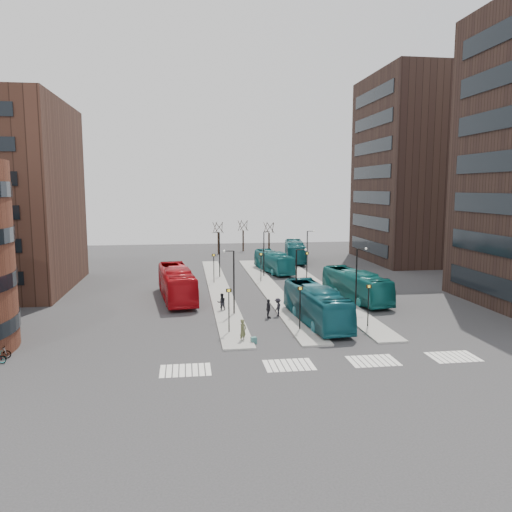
{
  "coord_description": "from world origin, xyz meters",
  "views": [
    {
      "loc": [
        -7.79,
        -28.05,
        11.98
      ],
      "look_at": [
        -0.65,
        22.59,
        5.0
      ],
      "focal_mm": 35.0,
      "sensor_mm": 36.0,
      "label": 1
    }
  ],
  "objects": [
    {
      "name": "island_mid",
      "position": [
        2.0,
        30.0,
        0.07
      ],
      "size": [
        2.5,
        45.0,
        0.15
      ],
      "primitive_type": "cube",
      "color": "gray",
      "rests_on": "ground"
    },
    {
      "name": "crosswalk_stripes",
      "position": [
        1.75,
        4.0,
        0.01
      ],
      "size": [
        22.35,
        2.4,
        0.01
      ],
      "color": "silver",
      "rests_on": "ground"
    },
    {
      "name": "commuter_c",
      "position": [
        0.66,
        17.15,
        0.85
      ],
      "size": [
        1.08,
        1.27,
        1.7
      ],
      "primitive_type": "imported",
      "rotation": [
        0.0,
        0.0,
        4.21
      ],
      "color": "black",
      "rests_on": "ground"
    },
    {
      "name": "teal_bus_d",
      "position": [
        9.86,
        51.32,
        1.67
      ],
      "size": [
        4.67,
        12.31,
        3.35
      ],
      "primitive_type": "imported",
      "rotation": [
        0.0,
        0.0,
        -0.16
      ],
      "color": "#135A62",
      "rests_on": "ground"
    },
    {
      "name": "lamp_posts",
      "position": [
        2.64,
        28.0,
        3.58
      ],
      "size": [
        14.04,
        20.24,
        6.12
      ],
      "color": "black",
      "rests_on": "ground"
    },
    {
      "name": "bare_trees",
      "position": [
        2.67,
        62.67,
        2.72
      ],
      "size": [
        10.97,
        8.14,
        5.9
      ],
      "color": "black",
      "rests_on": "ground"
    },
    {
      "name": "suitcase",
      "position": [
        -2.74,
        9.04,
        0.26
      ],
      "size": [
        0.49,
        0.44,
        0.52
      ],
      "primitive_type": "cube",
      "rotation": [
        0.0,
        0.0,
        0.31
      ],
      "color": "navy",
      "rests_on": "ground"
    },
    {
      "name": "teal_bus_a",
      "position": [
        3.6,
        14.29,
        1.65
      ],
      "size": [
        3.61,
        12.02,
        3.3
      ],
      "primitive_type": "imported",
      "rotation": [
        0.0,
        0.0,
        0.07
      ],
      "color": "#135662",
      "rests_on": "ground"
    },
    {
      "name": "commuter_a",
      "position": [
        -4.47,
        19.61,
        0.9
      ],
      "size": [
        0.98,
        0.83,
        1.79
      ],
      "primitive_type": "imported",
      "rotation": [
        0.0,
        0.0,
        3.33
      ],
      "color": "black",
      "rests_on": "ground"
    },
    {
      "name": "commuter_b",
      "position": [
        -0.35,
        16.39,
        0.9
      ],
      "size": [
        0.47,
        1.07,
        1.8
      ],
      "primitive_type": "imported",
      "rotation": [
        0.0,
        0.0,
        1.6
      ],
      "color": "black",
      "rests_on": "ground"
    },
    {
      "name": "island_left",
      "position": [
        -4.0,
        30.0,
        0.07
      ],
      "size": [
        2.5,
        45.0,
        0.15
      ],
      "primitive_type": "cube",
      "color": "gray",
      "rests_on": "ground"
    },
    {
      "name": "traveller",
      "position": [
        -3.51,
        9.61,
        0.9
      ],
      "size": [
        0.77,
        0.77,
        1.8
      ],
      "primitive_type": "imported",
      "rotation": [
        0.0,
        0.0,
        0.76
      ],
      "color": "#515432",
      "rests_on": "ground"
    },
    {
      "name": "teal_bus_b",
      "position": [
        4.58,
        41.64,
        1.48
      ],
      "size": [
        4.26,
        10.9,
        2.96
      ],
      "primitive_type": "imported",
      "rotation": [
        0.0,
        0.0,
        0.17
      ],
      "color": "#16696E",
      "rests_on": "ground"
    },
    {
      "name": "island_right",
      "position": [
        8.0,
        30.0,
        0.07
      ],
      "size": [
        2.5,
        45.0,
        0.15
      ],
      "primitive_type": "cube",
      "color": "gray",
      "rests_on": "ground"
    },
    {
      "name": "teal_bus_c",
      "position": [
        10.21,
        22.62,
        1.6
      ],
      "size": [
        4.46,
        11.75,
        3.19
      ],
      "primitive_type": "imported",
      "rotation": [
        0.0,
        0.0,
        0.16
      ],
      "color": "#136362",
      "rests_on": "ground"
    },
    {
      "name": "red_bus",
      "position": [
        -8.9,
        25.56,
        1.77
      ],
      "size": [
        4.5,
        12.94,
        3.53
      ],
      "primitive_type": "imported",
      "rotation": [
        0.0,
        0.0,
        0.12
      ],
      "color": "#B10D15",
      "rests_on": "ground"
    },
    {
      "name": "tower_far",
      "position": [
        31.98,
        50.0,
        15.0
      ],
      "size": [
        20.12,
        20.0,
        30.0
      ],
      "color": "#30201A",
      "rests_on": "ground"
    },
    {
      "name": "sign_poles",
      "position": [
        1.6,
        23.0,
        2.41
      ],
      "size": [
        12.45,
        22.12,
        3.65
      ],
      "color": "black",
      "rests_on": "ground"
    },
    {
      "name": "ground",
      "position": [
        0.0,
        0.0,
        0.0
      ],
      "size": [
        160.0,
        160.0,
        0.0
      ],
      "primitive_type": "plane",
      "color": "#2A2A2D",
      "rests_on": "ground"
    }
  ]
}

